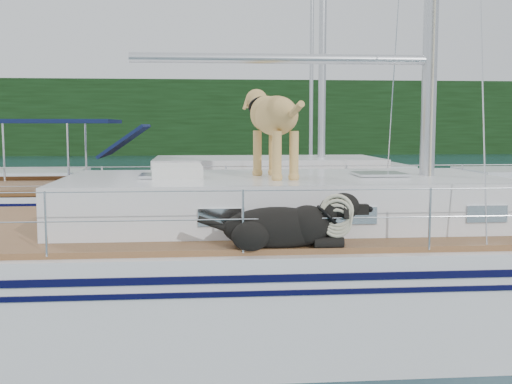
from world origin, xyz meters
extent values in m
plane|color=black|center=(0.00, 0.00, 0.00)|extent=(120.00, 120.00, 0.00)
cube|color=black|center=(0.00, 45.00, 3.00)|extent=(90.00, 3.00, 6.00)
cube|color=#595147|center=(0.00, 46.20, 0.60)|extent=(92.00, 1.00, 1.20)
cube|color=white|center=(0.00, 0.00, 0.50)|extent=(12.00, 3.80, 1.40)
cube|color=brown|center=(0.00, 0.00, 1.23)|extent=(11.52, 3.50, 0.06)
cube|color=white|center=(0.80, 0.00, 1.54)|extent=(5.20, 2.50, 0.55)
cylinder|color=silver|center=(0.80, 0.00, 3.21)|extent=(3.60, 0.12, 0.12)
cylinder|color=silver|center=(0.00, -1.75, 1.82)|extent=(10.56, 0.01, 0.01)
cylinder|color=silver|center=(0.00, 1.75, 1.82)|extent=(10.56, 0.01, 0.01)
cube|color=#1D34B5|center=(-0.48, 1.56, 1.29)|extent=(0.83, 0.77, 0.05)
cube|color=silver|center=(-0.46, -0.08, 1.88)|extent=(0.62, 0.52, 0.15)
torus|color=beige|center=(1.10, -1.73, 1.62)|extent=(0.42, 0.22, 0.40)
cube|color=white|center=(0.07, 6.10, 0.45)|extent=(11.00, 3.50, 1.30)
cube|color=brown|center=(0.07, 6.10, 1.10)|extent=(10.56, 3.29, 0.06)
cube|color=white|center=(1.27, 6.10, 1.45)|extent=(4.80, 2.30, 0.55)
cube|color=#0E1A3C|center=(-3.13, 6.10, 2.50)|extent=(2.40, 2.30, 0.08)
cube|color=white|center=(4.00, 16.00, 0.40)|extent=(7.20, 3.00, 1.10)
cylinder|color=silver|center=(4.00, 16.00, 6.00)|extent=(0.14, 0.14, 11.00)
camera|label=1|loc=(-0.22, -7.66, 2.43)|focal=45.00mm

